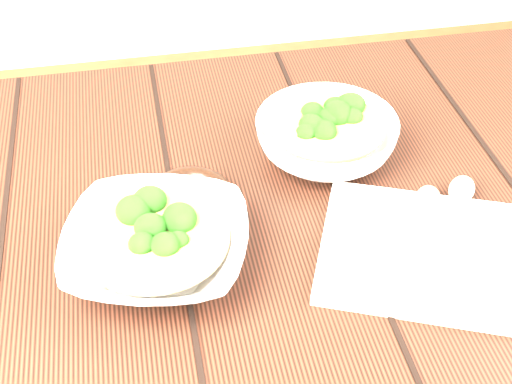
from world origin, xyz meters
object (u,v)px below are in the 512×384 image
object	(u,v)px
napkin	(427,253)
trivet	(190,198)
soup_bowl_front	(157,247)
table	(202,307)
soup_bowl_back	(326,137)

from	to	relation	value
napkin	trivet	bearing A→B (deg)	174.18
soup_bowl_front	napkin	bearing A→B (deg)	-9.11
soup_bowl_front	trivet	world-z (taller)	soup_bowl_front
table	napkin	bearing A→B (deg)	-17.42
trivet	table	bearing A→B (deg)	-89.38
table	napkin	world-z (taller)	napkin
table	soup_bowl_back	bearing A→B (deg)	33.34
table	soup_bowl_front	distance (m)	0.16
soup_bowl_back	trivet	size ratio (longest dim) A/B	2.15
soup_bowl_front	trivet	size ratio (longest dim) A/B	2.28
soup_bowl_front	table	bearing A→B (deg)	33.12
trivet	soup_bowl_back	bearing A→B (deg)	18.94
soup_bowl_back	napkin	xyz separation A→B (m)	(0.06, -0.20, -0.03)
soup_bowl_back	trivet	world-z (taller)	soup_bowl_back
table	napkin	xyz separation A→B (m)	(0.25, -0.08, 0.13)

